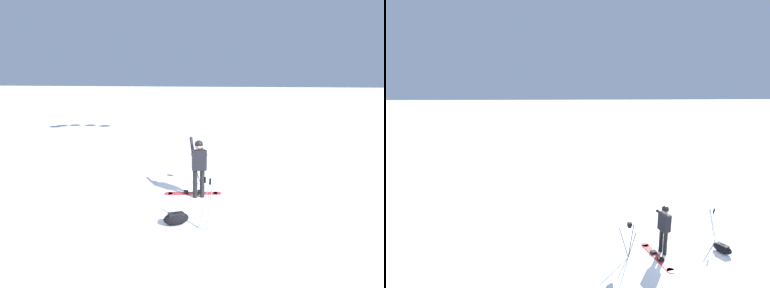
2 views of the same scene
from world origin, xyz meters
The scene contains 6 objects.
ground_plane centered at (0.00, 0.00, 0.00)m, with size 300.00×300.00×0.00m, color white.
snowboarder centered at (0.45, 0.53, 1.11)m, with size 0.64×0.65×1.82m.
snowboard centered at (0.21, 0.80, 0.02)m, with size 1.78×0.67×0.10m.
gear_bag_large centered at (0.35, -1.62, 0.17)m, with size 0.73×0.62×0.32m.
camera_tripod centered at (0.24, 1.80, 0.93)m, with size 0.61×0.61×1.30m.
ski_poles centered at (1.15, -1.65, 0.84)m, with size 0.36×0.38×1.27m.
Camera 1 is at (2.66, -9.45, 3.61)m, focal length 32.34 mm.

